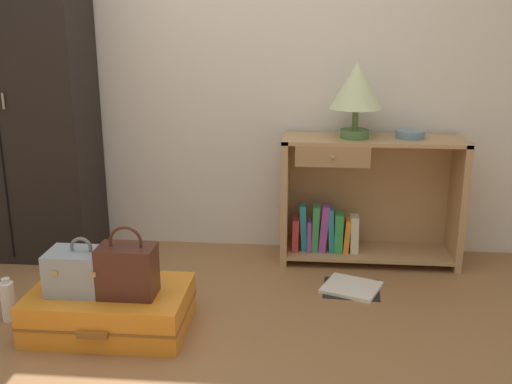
% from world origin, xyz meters
% --- Properties ---
extents(ground_plane, '(9.00, 9.00, 0.00)m').
position_xyz_m(ground_plane, '(0.00, 0.00, 0.00)').
color(ground_plane, olive).
extents(back_wall, '(6.40, 0.10, 2.60)m').
position_xyz_m(back_wall, '(0.00, 1.50, 1.30)').
color(back_wall, silver).
rests_on(back_wall, ground_plane).
extents(wardrobe, '(0.89, 0.47, 2.00)m').
position_xyz_m(wardrobe, '(-1.20, 1.20, 1.00)').
color(wardrobe, black).
rests_on(wardrobe, ground_plane).
extents(bookshelf, '(1.07, 0.36, 0.77)m').
position_xyz_m(bookshelf, '(0.90, 1.27, 0.37)').
color(bookshelf, tan).
rests_on(bookshelf, ground_plane).
extents(table_lamp, '(0.31, 0.31, 0.44)m').
position_xyz_m(table_lamp, '(0.84, 1.24, 1.06)').
color(table_lamp, '#4C7542').
rests_on(table_lamp, bookshelf).
extents(bowl, '(0.17, 0.17, 0.04)m').
position_xyz_m(bowl, '(1.16, 1.27, 0.79)').
color(bowl, slate).
rests_on(bowl, bookshelf).
extents(suitcase_large, '(0.75, 0.50, 0.21)m').
position_xyz_m(suitcase_large, '(-0.36, 0.27, 0.10)').
color(suitcase_large, orange).
rests_on(suitcase_large, ground_plane).
extents(train_case, '(0.32, 0.21, 0.27)m').
position_xyz_m(train_case, '(-0.46, 0.24, 0.31)').
color(train_case, '#8E99A3').
rests_on(train_case, suitcase_large).
extents(handbag, '(0.26, 0.17, 0.34)m').
position_xyz_m(handbag, '(-0.25, 0.22, 0.33)').
color(handbag, '#472319').
rests_on(handbag, suitcase_large).
extents(bottle, '(0.07, 0.07, 0.22)m').
position_xyz_m(bottle, '(-0.89, 0.31, 0.10)').
color(bottle, white).
rests_on(bottle, ground_plane).
extents(open_book_on_floor, '(0.37, 0.35, 0.02)m').
position_xyz_m(open_book_on_floor, '(0.83, 0.82, 0.01)').
color(open_book_on_floor, white).
rests_on(open_book_on_floor, ground_plane).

